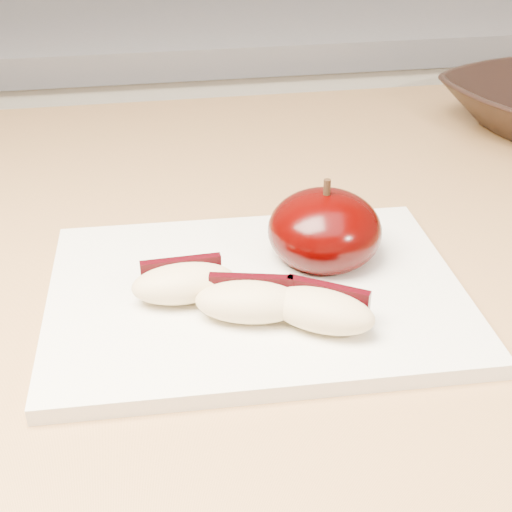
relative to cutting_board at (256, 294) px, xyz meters
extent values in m
cube|color=silver|center=(-0.06, 0.82, -0.46)|extent=(2.40, 0.60, 0.90)
cube|color=slate|center=(-0.06, 0.82, 0.01)|extent=(2.40, 0.62, 0.04)
cube|color=#B07E4C|center=(-0.06, 0.12, -0.03)|extent=(1.64, 0.64, 0.04)
cube|color=silver|center=(0.00, 0.00, 0.00)|extent=(0.29, 0.22, 0.01)
ellipsoid|color=black|center=(0.06, 0.03, 0.03)|extent=(0.10, 0.10, 0.06)
cylinder|color=black|center=(0.06, 0.03, 0.06)|extent=(0.01, 0.01, 0.01)
ellipsoid|color=#D4B886|center=(-0.05, -0.01, 0.02)|extent=(0.07, 0.04, 0.03)
cube|color=black|center=(-0.05, 0.01, 0.02)|extent=(0.05, 0.01, 0.02)
ellipsoid|color=#D4B886|center=(-0.01, -0.03, 0.02)|extent=(0.08, 0.05, 0.03)
cube|color=black|center=(-0.01, -0.02, 0.02)|extent=(0.05, 0.02, 0.02)
ellipsoid|color=#D4B886|center=(0.03, -0.05, 0.02)|extent=(0.08, 0.07, 0.03)
cube|color=black|center=(0.04, -0.04, 0.02)|extent=(0.05, 0.03, 0.02)
camera|label=1|loc=(-0.07, -0.40, 0.28)|focal=50.00mm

